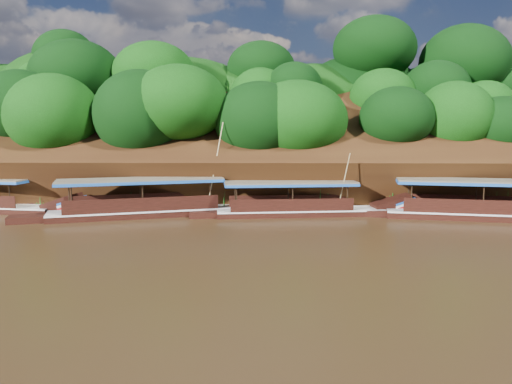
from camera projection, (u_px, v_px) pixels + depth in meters
ground at (316, 240)px, 27.80m from camera, size 160.00×160.00×0.00m
riverbank at (294, 171)px, 50.08m from camera, size 120.00×30.06×19.40m
boat_0 at (506, 211)px, 33.84m from camera, size 16.76×5.22×7.12m
boat_1 at (310, 208)px, 35.65m from camera, size 14.24×3.67×4.95m
boat_2 at (167, 207)px, 35.67m from camera, size 16.96×7.35×7.14m
reeds at (270, 200)px, 37.03m from camera, size 47.82×2.45×2.23m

